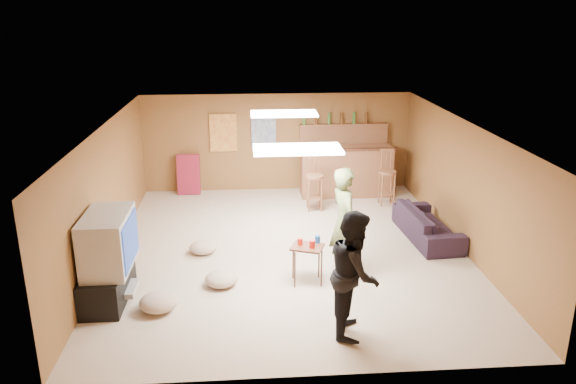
{
  "coord_description": "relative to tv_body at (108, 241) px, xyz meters",
  "views": [
    {
      "loc": [
        -0.69,
        -8.89,
        4.0
      ],
      "look_at": [
        0.0,
        0.2,
        1.0
      ],
      "focal_mm": 35.0,
      "sensor_mm": 36.0,
      "label": 1
    }
  ],
  "objects": [
    {
      "name": "poster_right",
      "position": [
        2.35,
        4.96,
        0.45
      ],
      "size": [
        0.55,
        0.03,
        0.8
      ],
      "primitive_type": "cube",
      "color": "#334C99",
      "rests_on": "wall_back"
    },
    {
      "name": "bottle_row",
      "position": [
        3.95,
        4.88,
        0.75
      ],
      "size": [
        1.48,
        0.08,
        0.26
      ],
      "primitive_type": null,
      "color": "#3F7233",
      "rests_on": "bar_shelf"
    },
    {
      "name": "dvd_box",
      "position": [
        0.15,
        0.0,
        -0.75
      ],
      "size": [
        0.35,
        0.5,
        0.08
      ],
      "primitive_type": "cube",
      "color": "#B2B2B7",
      "rests_on": "tv_stand"
    },
    {
      "name": "cushion_near_tv",
      "position": [
        1.53,
        0.3,
        -0.79
      ],
      "size": [
        0.65,
        0.65,
        0.22
      ],
      "primitive_type": "ellipsoid",
      "rotation": [
        0.0,
        0.0,
        -0.42
      ],
      "color": "tan",
      "rests_on": "ground"
    },
    {
      "name": "ceiling_panel_front",
      "position": [
        2.65,
        0.0,
        1.27
      ],
      "size": [
        1.2,
        0.6,
        0.04
      ],
      "primitive_type": "cube",
      "color": "white",
      "rests_on": "ceiling"
    },
    {
      "name": "person_black",
      "position": [
        3.28,
        -1.09,
        -0.08
      ],
      "size": [
        0.76,
        0.9,
        1.65
      ],
      "primitive_type": "imported",
      "rotation": [
        0.0,
        0.0,
        1.39
      ],
      "color": "black",
      "rests_on": "ground"
    },
    {
      "name": "wall_left",
      "position": [
        -0.35,
        1.5,
        0.2
      ],
      "size": [
        0.02,
        7.0,
        2.2
      ],
      "primitive_type": "cube",
      "color": "brown",
      "rests_on": "ground"
    },
    {
      "name": "bar_backing",
      "position": [
        4.15,
        4.92,
        0.3
      ],
      "size": [
        2.0,
        0.14,
        0.6
      ],
      "primitive_type": "cube",
      "color": "brown",
      "rests_on": "bar_counter"
    },
    {
      "name": "tv_screen",
      "position": [
        0.31,
        0.0,
        0.0
      ],
      "size": [
        0.02,
        0.95,
        0.65
      ],
      "primitive_type": "cube",
      "color": "navy",
      "rests_on": "tv_body"
    },
    {
      "name": "ceiling_panel_back",
      "position": [
        2.65,
        2.7,
        1.27
      ],
      "size": [
        1.2,
        0.6,
        0.04
      ],
      "primitive_type": "cube",
      "color": "white",
      "rests_on": "ceiling"
    },
    {
      "name": "cushion_far",
      "position": [
        0.69,
        -0.37,
        -0.78
      ],
      "size": [
        0.61,
        0.61,
        0.24
      ],
      "primitive_type": "ellipsoid",
      "rotation": [
        0.0,
        0.0,
        0.14
      ],
      "color": "tan",
      "rests_on": "ground"
    },
    {
      "name": "tray_table",
      "position": [
        2.83,
        0.3,
        -0.6
      ],
      "size": [
        0.56,
        0.51,
        0.6
      ],
      "primitive_type": "cube",
      "rotation": [
        0.0,
        0.0,
        -0.36
      ],
      "color": "#412015",
      "rests_on": "ground"
    },
    {
      "name": "cushion_mid",
      "position": [
        1.18,
        1.51,
        -0.8
      ],
      "size": [
        0.54,
        0.54,
        0.21
      ],
      "primitive_type": "ellipsoid",
      "rotation": [
        0.0,
        0.0,
        0.19
      ],
      "color": "tan",
      "rests_on": "ground"
    },
    {
      "name": "wall_front",
      "position": [
        2.65,
        -2.0,
        0.2
      ],
      "size": [
        6.0,
        0.02,
        2.2
      ],
      "primitive_type": "cube",
      "color": "brown",
      "rests_on": "ground"
    },
    {
      "name": "folding_chair_stack",
      "position": [
        0.65,
        4.8,
        -0.45
      ],
      "size": [
        0.5,
        0.26,
        0.91
      ],
      "primitive_type": "cube",
      "rotation": [
        -0.14,
        0.0,
        0.0
      ],
      "color": "maroon",
      "rests_on": "ground"
    },
    {
      "name": "bar_shelf",
      "position": [
        4.15,
        4.9,
        0.6
      ],
      "size": [
        2.0,
        0.18,
        0.05
      ],
      "primitive_type": "cube",
      "color": "brown",
      "rests_on": "bar_backing"
    },
    {
      "name": "cup_red_near",
      "position": [
        2.73,
        0.36,
        -0.25
      ],
      "size": [
        0.1,
        0.1,
        0.11
      ],
      "primitive_type": "cylinder",
      "rotation": [
        0.0,
        0.0,
        0.33
      ],
      "color": "red",
      "rests_on": "tray_table"
    },
    {
      "name": "bar_stool_right",
      "position": [
        4.9,
        3.72,
        -0.35
      ],
      "size": [
        0.4,
        0.4,
        1.11
      ],
      "primitive_type": null,
      "rotation": [
        0.0,
        0.0,
        -0.16
      ],
      "color": "brown",
      "rests_on": "ground"
    },
    {
      "name": "ceiling",
      "position": [
        2.65,
        1.5,
        1.3
      ],
      "size": [
        6.0,
        7.0,
        0.02
      ],
      "primitive_type": "cube",
      "color": "silver",
      "rests_on": "ground"
    },
    {
      "name": "tv_body",
      "position": [
        0.0,
        0.0,
        0.0
      ],
      "size": [
        0.6,
        1.1,
        0.8
      ],
      "primitive_type": "cube",
      "color": "#B2B2B7",
      "rests_on": "tv_stand"
    },
    {
      "name": "wall_right",
      "position": [
        5.65,
        1.5,
        0.2
      ],
      "size": [
        0.02,
        7.0,
        2.2
      ],
      "primitive_type": "cube",
      "color": "brown",
      "rests_on": "ground"
    },
    {
      "name": "poster_left",
      "position": [
        1.45,
        4.96,
        0.45
      ],
      "size": [
        0.6,
        0.03,
        0.85
      ],
      "primitive_type": "cube",
      "color": "#BF3F26",
      "rests_on": "wall_back"
    },
    {
      "name": "ground",
      "position": [
        2.65,
        1.5,
        -0.9
      ],
      "size": [
        7.0,
        7.0,
        0.0
      ],
      "primitive_type": "plane",
      "color": "#BAA38E",
      "rests_on": "ground"
    },
    {
      "name": "person_olive",
      "position": [
        3.43,
        0.53,
        -0.03
      ],
      "size": [
        0.55,
        0.72,
        1.75
      ],
      "primitive_type": "imported",
      "rotation": [
        0.0,
        0.0,
        1.8
      ],
      "color": "#616C3E",
      "rests_on": "ground"
    },
    {
      "name": "bar_stool_left",
      "position": [
        3.34,
        3.53,
        -0.35
      ],
      "size": [
        0.46,
        0.46,
        1.1
      ],
      "primitive_type": null,
      "rotation": [
        0.0,
        0.0,
        0.41
      ],
      "color": "brown",
      "rests_on": "ground"
    },
    {
      "name": "bar_lip",
      "position": [
        4.15,
        4.2,
        0.2
      ],
      "size": [
        2.1,
        0.12,
        0.05
      ],
      "primitive_type": "cube",
      "color": "#412015",
      "rests_on": "bar_counter"
    },
    {
      "name": "cup_red_far",
      "position": [
        2.9,
        0.23,
        -0.24
      ],
      "size": [
        0.1,
        0.1,
        0.12
      ],
      "primitive_type": "cylinder",
      "rotation": [
        0.0,
        0.0,
        0.14
      ],
      "color": "red",
      "rests_on": "tray_table"
    },
    {
      "name": "sofa",
      "position": [
        5.2,
        1.86,
        -0.63
      ],
      "size": [
        0.85,
        1.9,
        0.54
      ],
      "primitive_type": "imported",
      "rotation": [
        0.0,
        0.0,
        1.64
      ],
      "color": "black",
      "rests_on": "ground"
    },
    {
      "name": "wall_back",
      "position": [
        2.65,
        5.0,
        0.2
      ],
      "size": [
        6.0,
        0.02,
        2.2
      ],
      "primitive_type": "cube",
      "color": "brown",
      "rests_on": "ground"
    },
    {
      "name": "cup_blue",
      "position": [
        3.0,
        0.42,
        -0.24
      ],
      "size": [
        0.09,
        0.09,
        0.11
      ],
      "primitive_type": "cylinder",
      "rotation": [
        0.0,
        0.0,
        0.15
      ],
      "color": "navy",
      "rests_on": "tray_table"
    },
    {
      "name": "bar_counter",
      "position": [
        4.15,
        4.45,
        -0.35
      ],
      "size": [
        2.0,
        0.6,
        1.1
      ],
      "primitive_type": "cube",
      "color": "brown",
      "rests_on": "ground"
    },
    {
      "name": "tv_stand",
      "position": [
        -0.07,
        0.0,
        -0.65
      ],
      "size": [
        0.55,
        1.3,
        0.5
      ],
      "primitive_type": "cube",
      "color": "black",
      "rests_on": "ground"
    }
  ]
}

